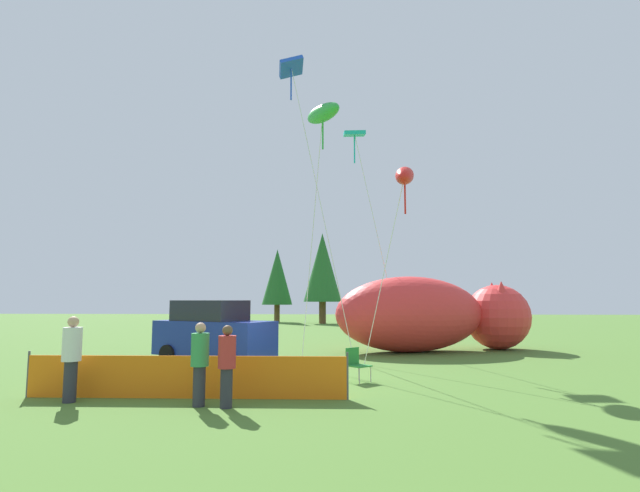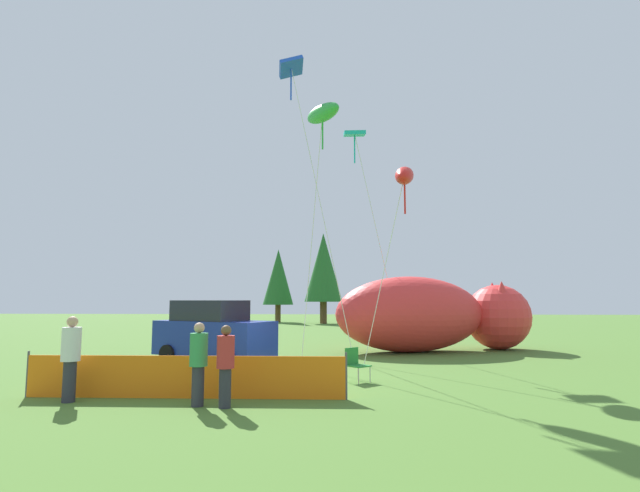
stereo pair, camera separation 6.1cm
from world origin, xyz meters
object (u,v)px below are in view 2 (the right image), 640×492
at_px(spectator_in_blue_shirt, 71,355).
at_px(spectator_in_green_shirt, 225,362).
at_px(kite_green_fish, 322,114).
at_px(kite_teal_diamond, 355,138).
at_px(kite_red_lizard, 404,176).
at_px(inflatable_cat, 432,317).
at_px(folding_chair, 355,362).
at_px(parked_car, 213,332).
at_px(kite_blue_box, 292,74).
at_px(spectator_in_grey_shirt, 198,360).

xyz_separation_m(spectator_in_blue_shirt, spectator_in_green_shirt, (3.43, -0.37, -0.09)).
bearing_deg(kite_green_fish, kite_teal_diamond, 72.52).
height_order(kite_green_fish, kite_red_lizard, kite_green_fish).
relative_size(inflatable_cat, kite_green_fish, 0.98).
bearing_deg(folding_chair, inflatable_cat, 112.19).
bearing_deg(parked_car, kite_blue_box, 46.96).
height_order(parked_car, spectator_in_green_shirt, parked_car).
relative_size(kite_green_fish, kite_teal_diamond, 0.97).
bearing_deg(inflatable_cat, kite_teal_diamond, 170.76).
distance_m(inflatable_cat, kite_blue_box, 11.29).
bearing_deg(kite_teal_diamond, folding_chair, -91.30).
distance_m(folding_chair, kite_blue_box, 11.45).
bearing_deg(inflatable_cat, kite_blue_box, -168.76).
relative_size(folding_chair, kite_teal_diamond, 0.09).
bearing_deg(kite_red_lizard, kite_blue_box, 157.92).
bearing_deg(kite_red_lizard, spectator_in_grey_shirt, -128.35).
relative_size(inflatable_cat, kite_red_lizard, 1.30).
relative_size(spectator_in_blue_shirt, spectator_in_grey_shirt, 1.07).
xyz_separation_m(kite_green_fish, kite_blue_box, (-1.21, 1.16, 2.06)).
bearing_deg(kite_teal_diamond, inflatable_cat, 9.65).
height_order(spectator_in_blue_shirt, kite_teal_diamond, kite_teal_diamond).
height_order(folding_chair, kite_red_lizard, kite_red_lizard).
bearing_deg(kite_green_fish, parked_car, 177.45).
xyz_separation_m(kite_green_fish, kite_teal_diamond, (1.22, 3.86, 0.38)).
bearing_deg(spectator_in_grey_shirt, parked_car, 102.94).
bearing_deg(spectator_in_grey_shirt, kite_teal_diamond, 72.14).
xyz_separation_m(folding_chair, kite_red_lizard, (1.72, 3.06, 5.76)).
xyz_separation_m(kite_blue_box, kite_teal_diamond, (2.42, 2.70, -1.68)).
xyz_separation_m(spectator_in_blue_shirt, kite_teal_diamond, (6.25, 10.34, 8.06)).
xyz_separation_m(spectator_in_blue_shirt, kite_blue_box, (3.83, 7.64, 9.74)).
bearing_deg(kite_green_fish, inflatable_cat, 45.23).
relative_size(parked_car, kite_teal_diamond, 0.47).
distance_m(inflatable_cat, kite_teal_diamond, 8.24).
height_order(parked_car, kite_teal_diamond, kite_teal_diamond).
xyz_separation_m(parked_car, kite_red_lizard, (6.55, -0.62, 5.23)).
height_order(parked_car, kite_green_fish, kite_green_fish).
bearing_deg(parked_car, kite_green_fish, 23.21).
relative_size(spectator_in_green_shirt, kite_blue_box, 0.14).
relative_size(parked_car, kite_red_lizard, 0.65).
bearing_deg(spectator_in_green_shirt, inflatable_cat, 62.03).
xyz_separation_m(inflatable_cat, kite_blue_box, (-5.57, -3.23, 9.28)).
bearing_deg(kite_blue_box, kite_red_lizard, -22.08).
distance_m(folding_chair, spectator_in_green_shirt, 4.28).
relative_size(kite_green_fish, kite_blue_box, 0.81).
distance_m(folding_chair, inflatable_cat, 8.62).
relative_size(folding_chair, spectator_in_grey_shirt, 0.52).
relative_size(spectator_in_green_shirt, kite_green_fish, 0.18).
relative_size(parked_car, inflatable_cat, 0.50).
bearing_deg(folding_chair, spectator_in_blue_shirt, -109.07).
distance_m(parked_car, spectator_in_green_shirt, 7.34).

